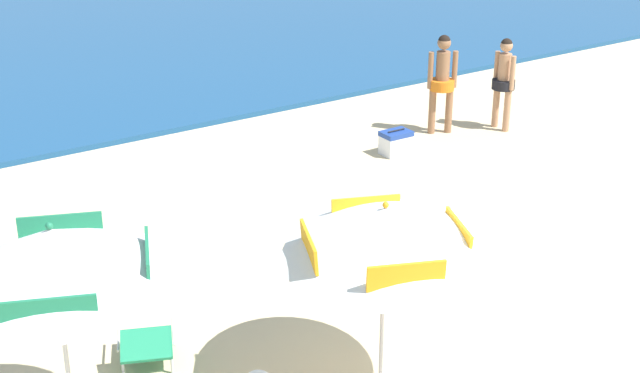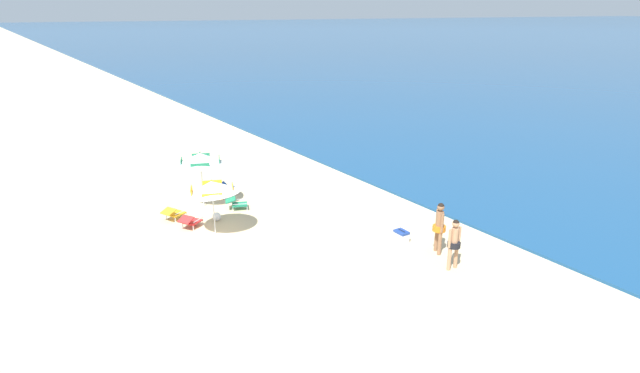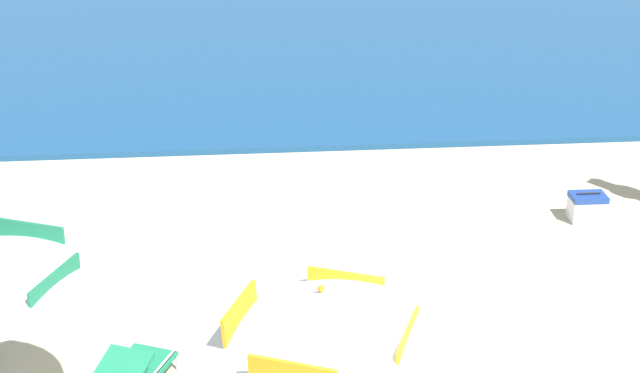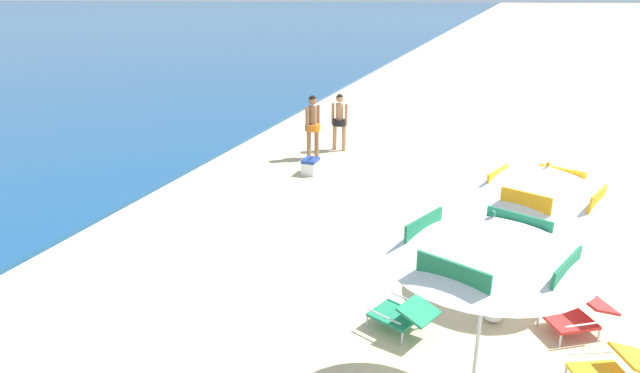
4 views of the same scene
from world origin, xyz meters
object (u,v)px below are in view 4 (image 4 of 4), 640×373
person_standing_beside (313,123)px  lounge_chair_facing_sea (403,314)px  beach_ball (493,310)px  beach_umbrella_striped_second (546,181)px  lounge_chair_beside_umbrella (578,314)px  cooler_box (311,166)px  lounge_chair_spare_folded (614,371)px  beach_umbrella_striped_main (490,238)px  person_standing_near_shore (339,118)px

person_standing_beside → lounge_chair_facing_sea: bearing=-152.0°
lounge_chair_facing_sea → beach_ball: 1.32m
beach_umbrella_striped_second → lounge_chair_facing_sea: 2.84m
lounge_chair_beside_umbrella → beach_ball: (-0.09, 1.08, -0.11)m
lounge_chair_beside_umbrella → person_standing_beside: 9.01m
cooler_box → lounge_chair_spare_folded: bearing=-136.9°
beach_umbrella_striped_main → beach_ball: size_ratio=8.69×
beach_umbrella_striped_second → person_standing_near_shore: bearing=37.7°
beach_umbrella_striped_main → lounge_chair_beside_umbrella: bearing=-34.1°
lounge_chair_beside_umbrella → person_standing_near_shore: 9.52m
lounge_chair_facing_sea → lounge_chair_spare_folded: 2.51m
person_standing_near_shore → beach_ball: person_standing_near_shore is taller
person_standing_beside → beach_ball: person_standing_beside is taller
lounge_chair_beside_umbrella → beach_ball: size_ratio=3.00×
beach_umbrella_striped_second → person_standing_beside: (5.57, 5.56, -0.75)m
lounge_chair_facing_sea → cooler_box: bearing=30.1°
beach_umbrella_striped_second → cooler_box: beach_umbrella_striped_second is taller
beach_umbrella_striped_second → person_standing_beside: beach_umbrella_striped_second is taller
lounge_chair_facing_sea → person_standing_beside: size_ratio=0.56×
cooler_box → beach_umbrella_striped_main: bearing=-147.9°
lounge_chair_spare_folded → beach_ball: size_ratio=2.98×
beach_umbrella_striped_main → cooler_box: beach_umbrella_striped_main is taller
person_standing_near_shore → beach_ball: bearing=-149.2°
person_standing_near_shore → person_standing_beside: person_standing_beside is taller
lounge_chair_beside_umbrella → cooler_box: lounge_chair_beside_umbrella is taller
cooler_box → beach_ball: cooler_box is taller
beach_ball → beach_umbrella_striped_second: bearing=-25.7°
lounge_chair_facing_sea → person_standing_beside: 8.33m
lounge_chair_spare_folded → person_standing_near_shore: size_ratio=0.60×
beach_umbrella_striped_second → beach_ball: 2.01m
beach_umbrella_striped_main → person_standing_near_shore: bearing=25.0°
beach_umbrella_striped_main → person_standing_near_shore: size_ratio=1.76×
lounge_chair_facing_sea → person_standing_near_shore: person_standing_near_shore is taller
lounge_chair_beside_umbrella → person_standing_beside: person_standing_beside is taller
lounge_chair_facing_sea → person_standing_near_shore: (8.37, 3.45, 0.68)m
lounge_chair_facing_sea → person_standing_beside: bearing=28.0°
lounge_chair_beside_umbrella → person_standing_near_shore: bearing=36.6°
lounge_chair_facing_sea → person_standing_near_shore: 9.08m
person_standing_beside → beach_ball: size_ratio=5.27×
person_standing_near_shore → cooler_box: person_standing_near_shore is taller
lounge_chair_facing_sea → person_standing_near_shore: size_ratio=0.60×
beach_umbrella_striped_main → person_standing_beside: bearing=30.1°
beach_umbrella_striped_main → beach_ball: bearing=-5.6°
lounge_chair_spare_folded → cooler_box: 8.73m
beach_umbrella_striped_second → beach_ball: (-1.09, 0.52, -1.61)m
beach_umbrella_striped_second → lounge_chair_facing_sea: bearing=136.4°
beach_ball → lounge_chair_spare_folded: bearing=-127.7°
beach_ball → person_standing_beside: bearing=37.1°
lounge_chair_facing_sea → beach_ball: (0.66, -1.14, -0.11)m
person_standing_beside → lounge_chair_beside_umbrella: bearing=-137.1°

